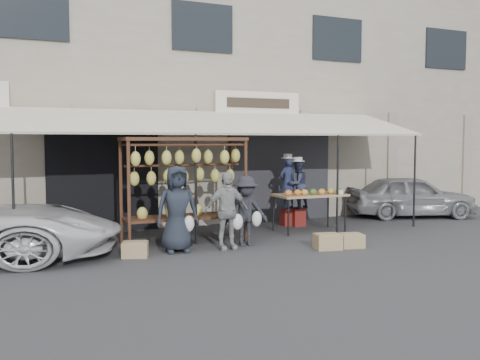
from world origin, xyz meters
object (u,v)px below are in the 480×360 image
object	(u,v)px
vendor_right	(298,184)
customer_left	(177,209)
produce_table	(310,195)
crate_far	(135,249)
customer_mid	(226,211)
customer_right	(246,211)
crate_near_b	(351,241)
sedan	(411,196)
crate_near_a	(328,242)
vendor_left	(288,183)
banana_rack	(185,169)

from	to	relation	value
vendor_right	customer_left	world-z (taller)	customer_left
produce_table	vendor_right	xyz separation A→B (m)	(0.16, 0.89, 0.19)
produce_table	crate_far	bearing A→B (deg)	-166.13
customer_left	customer_mid	world-z (taller)	customer_left
customer_mid	customer_right	distance (m)	0.57
crate_near_b	sedan	distance (m)	5.10
crate_near_a	crate_far	world-z (taller)	crate_near_a
customer_mid	vendor_left	bearing A→B (deg)	41.91
crate_near_b	vendor_left	bearing A→B (deg)	86.64
vendor_right	customer_right	distance (m)	2.90
banana_rack	produce_table	size ratio (longest dim) A/B	1.53
banana_rack	customer_left	xyz separation A→B (m)	(-0.42, -0.82, -0.72)
customer_right	sedan	world-z (taller)	customer_right
produce_table	crate_far	xyz separation A→B (m)	(-4.44, -1.10, -0.73)
sedan	customer_left	bearing A→B (deg)	123.26
banana_rack	customer_right	size ratio (longest dim) A/B	1.81
vendor_left	crate_near_a	xyz separation A→B (m)	(-0.70, -2.95, -0.95)
banana_rack	vendor_left	xyz separation A→B (m)	(3.12, 1.19, -0.47)
crate_near_a	crate_near_b	xyz separation A→B (m)	(0.53, -0.05, -0.01)
customer_mid	crate_near_a	xyz separation A→B (m)	(1.86, -0.79, -0.62)
produce_table	customer_right	size ratio (longest dim) A/B	1.18
crate_far	crate_near_a	bearing A→B (deg)	-12.61
vendor_left	customer_mid	distance (m)	3.37
vendor_right	customer_mid	xyz separation A→B (m)	(-2.77, -2.01, -0.29)
customer_mid	customer_left	bearing A→B (deg)	172.97
customer_left	crate_far	distance (m)	1.11
produce_table	sedan	bearing A→B (deg)	14.12
produce_table	customer_right	world-z (taller)	customer_right
crate_near_b	crate_far	size ratio (longest dim) A/B	0.99
customer_right	banana_rack	bearing A→B (deg)	148.81
vendor_right	sedan	distance (m)	3.77
produce_table	customer_mid	bearing A→B (deg)	-156.64
produce_table	vendor_left	distance (m)	1.06
vendor_right	sedan	world-z (taller)	vendor_right
vendor_right	sedan	bearing A→B (deg)	165.78
produce_table	crate_near_b	xyz separation A→B (m)	(-0.23, -1.97, -0.73)
vendor_left	customer_mid	bearing A→B (deg)	30.51
crate_near_a	crate_near_b	world-z (taller)	crate_near_a
produce_table	customer_right	xyz separation A→B (m)	(-2.09, -0.92, -0.16)
vendor_right	customer_mid	bearing A→B (deg)	20.33
banana_rack	produce_table	xyz separation A→B (m)	(3.17, 0.16, -0.69)
produce_table	crate_near_a	world-z (taller)	produce_table
customer_left	crate_near_b	xyz separation A→B (m)	(3.36, -1.00, -0.70)
customer_right	crate_near_a	size ratio (longest dim) A/B	2.84
banana_rack	sedan	distance (m)	7.22
vendor_right	customer_left	xyz separation A→B (m)	(-3.74, -1.86, -0.22)
customer_mid	crate_near_b	world-z (taller)	customer_mid
banana_rack	crate_near_b	size ratio (longest dim) A/B	5.58
vendor_left	sedan	size ratio (longest dim) A/B	0.38
customer_right	sedan	size ratio (longest dim) A/B	0.41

